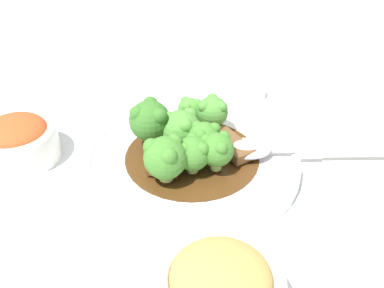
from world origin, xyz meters
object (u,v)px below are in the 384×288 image
object	(u,v)px
broccoli_floret_7	(150,120)
serving_spoon	(264,149)
broccoli_floret_2	(190,109)
broccoli_floret_1	(212,111)
broccoli_floret_0	(181,129)
sauce_dish	(247,91)
broccoli_floret_6	(165,157)
beef_strip_1	(167,157)
side_bowl_kimchi	(17,140)
main_plate	(192,159)
beef_strip_3	(171,132)
broccoli_floret_5	(204,138)
broccoli_floret_4	(193,153)
beef_strip_2	(204,137)
broccoli_floret_3	(217,149)
beef_strip_0	(231,145)

from	to	relation	value
broccoli_floret_7	serving_spoon	size ratio (longest dim) A/B	0.26
broccoli_floret_2	broccoli_floret_1	bearing A→B (deg)	170.74
broccoli_floret_0	broccoli_floret_2	bearing A→B (deg)	-89.87
sauce_dish	broccoli_floret_6	bearing A→B (deg)	74.74
beef_strip_1	side_bowl_kimchi	world-z (taller)	side_bowl_kimchi
serving_spoon	broccoli_floret_6	bearing A→B (deg)	34.23
main_plate	broccoli_floret_0	xyz separation A→B (m)	(0.02, -0.01, 0.04)
beef_strip_3	broccoli_floret_2	xyz separation A→B (m)	(-0.02, -0.03, 0.02)
broccoli_floret_2	broccoli_floret_5	distance (m)	0.08
broccoli_floret_4	broccoli_floret_7	bearing A→B (deg)	-33.74
beef_strip_3	broccoli_floret_4	xyz separation A→B (m)	(-0.04, 0.07, 0.02)
beef_strip_3	broccoli_floret_4	distance (m)	0.08
broccoli_floret_4	side_bowl_kimchi	distance (m)	0.23
beef_strip_2	sauce_dish	distance (m)	0.17
broccoli_floret_3	broccoli_floret_7	bearing A→B (deg)	-19.65
beef_strip_2	broccoli_floret_7	bearing A→B (deg)	17.08
beef_strip_2	side_bowl_kimchi	bearing A→B (deg)	13.79
beef_strip_2	broccoli_floret_6	distance (m)	0.09
broccoli_floret_0	side_bowl_kimchi	xyz separation A→B (m)	(0.21, 0.04, -0.02)
broccoli_floret_2	sauce_dish	world-z (taller)	broccoli_floret_2
broccoli_floret_1	beef_strip_1	bearing A→B (deg)	62.45
main_plate	side_bowl_kimchi	size ratio (longest dim) A/B	2.66
broccoli_floret_2	broccoli_floret_6	distance (m)	0.12
broccoli_floret_3	broccoli_floret_0	bearing A→B (deg)	-34.15
beef_strip_0	broccoli_floret_2	size ratio (longest dim) A/B	1.67
main_plate	side_bowl_kimchi	distance (m)	0.22
broccoli_floret_6	broccoli_floret_7	distance (m)	0.07
broccoli_floret_7	broccoli_floret_6	bearing A→B (deg)	119.61
beef_strip_0	sauce_dish	size ratio (longest dim) A/B	1.08
broccoli_floret_0	broccoli_floret_7	size ratio (longest dim) A/B	0.83
beef_strip_1	broccoli_floret_1	bearing A→B (deg)	-117.55
beef_strip_2	broccoli_floret_7	xyz separation A→B (m)	(0.07, 0.02, 0.03)
broccoli_floret_0	broccoli_floret_7	bearing A→B (deg)	3.21
beef_strip_1	broccoli_floret_0	world-z (taller)	broccoli_floret_0
broccoli_floret_1	sauce_dish	distance (m)	0.15
broccoli_floret_0	broccoli_floret_6	distance (m)	0.07
beef_strip_0	beef_strip_3	bearing A→B (deg)	-9.58
serving_spoon	beef_strip_0	bearing A→B (deg)	0.26
broccoli_floret_0	side_bowl_kimchi	distance (m)	0.21
main_plate	broccoli_floret_3	distance (m)	0.06
broccoli_floret_2	sauce_dish	distance (m)	0.15
beef_strip_0	broccoli_floret_5	size ratio (longest dim) A/B	1.36
main_plate	side_bowl_kimchi	bearing A→B (deg)	7.16
beef_strip_3	broccoli_floret_1	size ratio (longest dim) A/B	1.04
main_plate	broccoli_floret_7	size ratio (longest dim) A/B	4.37
sauce_dish	broccoli_floret_4	bearing A→B (deg)	79.87
beef_strip_1	serving_spoon	distance (m)	0.12
broccoli_floret_2	broccoli_floret_5	bearing A→B (deg)	114.63
beef_strip_1	broccoli_floret_0	size ratio (longest dim) A/B	1.23
broccoli_floret_2	side_bowl_kimchi	xyz separation A→B (m)	(0.21, 0.09, -0.02)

